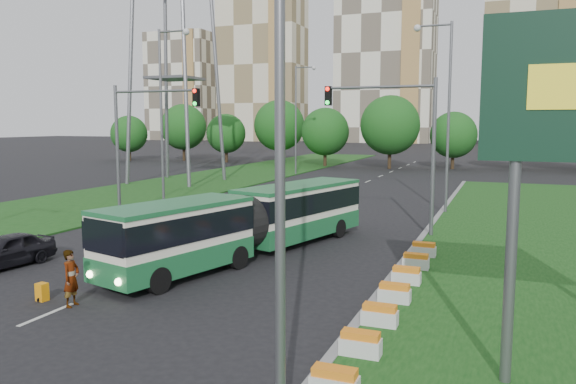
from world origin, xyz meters
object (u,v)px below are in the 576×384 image
at_px(pedestrian, 71,278).
at_px(car_left_near, 5,251).
at_px(car_left_far, 180,210).
at_px(articulated_bus, 248,221).
at_px(shopping_trolley, 42,292).
at_px(traffic_mast_median, 401,132).
at_px(traffic_mast_left, 139,130).

bearing_deg(pedestrian, car_left_near, 58.56).
relative_size(car_left_far, pedestrian, 2.15).
xyz_separation_m(articulated_bus, shopping_trolley, (-3.52, -8.24, -1.22)).
relative_size(articulated_bus, pedestrian, 8.22).
bearing_deg(shopping_trolley, traffic_mast_median, 66.51).
xyz_separation_m(car_left_far, pedestrian, (5.25, -14.69, 0.26)).
xyz_separation_m(car_left_near, pedestrian, (5.99, -2.87, 0.23)).
bearing_deg(car_left_far, car_left_near, -111.19).
height_order(articulated_bus, car_left_near, articulated_bus).
bearing_deg(traffic_mast_median, car_left_far, -178.19).
distance_m(traffic_mast_median, shopping_trolley, 18.19).
bearing_deg(car_left_near, traffic_mast_left, 104.55).
distance_m(traffic_mast_median, pedestrian, 17.48).
relative_size(car_left_near, car_left_far, 1.02).
xyz_separation_m(traffic_mast_left, articulated_bus, (9.75, -5.78, -3.84)).
bearing_deg(traffic_mast_left, car_left_near, -82.15).
height_order(traffic_mast_left, pedestrian, traffic_mast_left).
relative_size(traffic_mast_median, pedestrian, 4.39).
distance_m(traffic_mast_median, articulated_bus, 9.49).
bearing_deg(shopping_trolley, traffic_mast_left, 121.18).
xyz_separation_m(traffic_mast_left, shopping_trolley, (6.23, -14.02, -5.06)).
height_order(car_left_far, shopping_trolley, car_left_far).
height_order(car_left_near, pedestrian, pedestrian).
relative_size(car_left_near, shopping_trolley, 6.81).
bearing_deg(car_left_near, traffic_mast_median, 48.63).
xyz_separation_m(car_left_near, car_left_far, (0.74, 11.82, -0.04)).
bearing_deg(traffic_mast_median, pedestrian, -116.80).
relative_size(articulated_bus, car_left_near, 3.74).
relative_size(traffic_mast_median, car_left_near, 2.00).
relative_size(traffic_mast_left, articulated_bus, 0.53).
bearing_deg(articulated_bus, car_left_near, -131.37).
bearing_deg(shopping_trolley, articulated_bus, 74.11).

